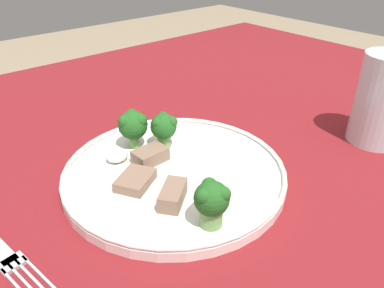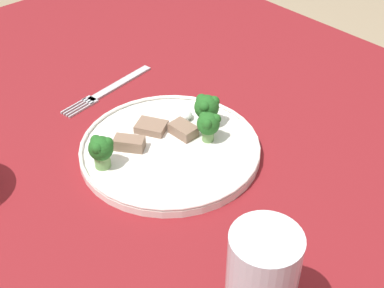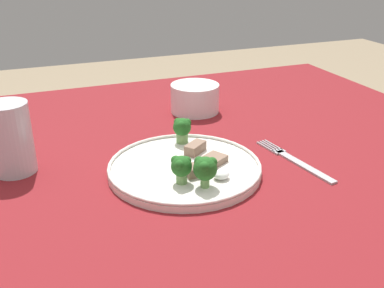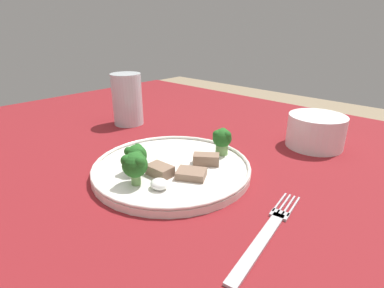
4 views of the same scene
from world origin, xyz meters
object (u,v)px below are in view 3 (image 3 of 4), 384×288
(fork, at_px, (295,161))
(dinner_plate, at_px, (185,168))
(cream_bowl, at_px, (195,99))
(drinking_glass, at_px, (11,142))

(fork, bearing_deg, dinner_plate, 170.39)
(dinner_plate, relative_size, cream_bowl, 2.35)
(fork, distance_m, cream_bowl, 0.33)
(dinner_plate, relative_size, drinking_glass, 2.12)
(cream_bowl, bearing_deg, fork, -77.16)
(dinner_plate, xyz_separation_m, cream_bowl, (0.13, 0.29, 0.02))
(fork, relative_size, cream_bowl, 1.75)
(fork, height_order, cream_bowl, cream_bowl)
(drinking_glass, bearing_deg, cream_bowl, 22.77)
(dinner_plate, bearing_deg, fork, -9.61)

